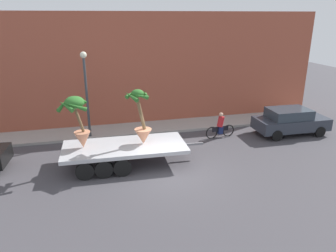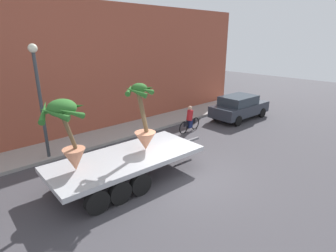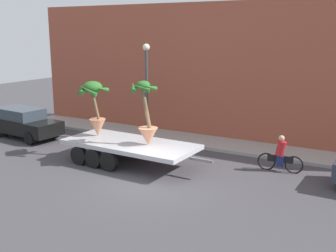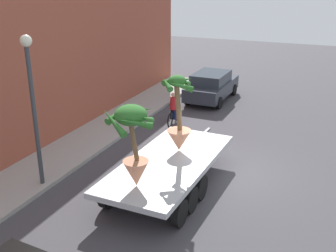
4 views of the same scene
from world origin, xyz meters
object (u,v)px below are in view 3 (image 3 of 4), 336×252
(potted_palm_rear, at_px, (95,104))
(street_lamp, at_px, (147,78))
(flatbed_trailer, at_px, (126,146))
(potted_palm_middle, at_px, (146,118))
(trailing_car, at_px, (23,122))
(cyclist, at_px, (280,155))

(potted_palm_rear, bearing_deg, street_lamp, 83.23)
(flatbed_trailer, bearing_deg, potted_palm_middle, 0.12)
(trailing_car, xyz_separation_m, street_lamp, (6.05, 2.88, 2.40))
(flatbed_trailer, distance_m, cyclist, 6.48)
(potted_palm_middle, height_order, trailing_car, potted_palm_middle)
(flatbed_trailer, xyz_separation_m, potted_palm_rear, (-1.78, 0.19, 1.64))
(flatbed_trailer, bearing_deg, cyclist, 20.16)
(flatbed_trailer, xyz_separation_m, street_lamp, (-1.35, 3.85, 2.46))
(trailing_car, bearing_deg, potted_palm_rear, -7.92)
(cyclist, xyz_separation_m, street_lamp, (-7.43, 1.62, 2.56))
(potted_palm_middle, bearing_deg, street_lamp, 122.11)
(street_lamp, bearing_deg, flatbed_trailer, -70.73)
(potted_palm_rear, bearing_deg, potted_palm_middle, -3.87)
(flatbed_trailer, relative_size, potted_palm_middle, 2.57)
(potted_palm_rear, height_order, potted_palm_middle, potted_palm_middle)
(potted_palm_middle, relative_size, trailing_car, 0.57)
(potted_palm_rear, bearing_deg, flatbed_trailer, -6.24)
(potted_palm_middle, height_order, street_lamp, street_lamp)
(potted_palm_middle, bearing_deg, potted_palm_rear, 176.13)
(potted_palm_middle, xyz_separation_m, cyclist, (5.01, 2.23, -1.43))
(flatbed_trailer, bearing_deg, potted_palm_rear, 173.76)
(potted_palm_rear, relative_size, cyclist, 1.34)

